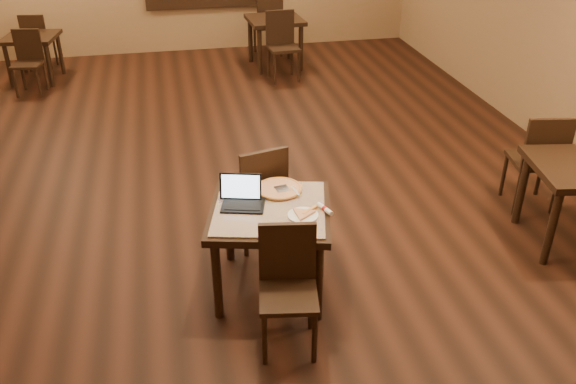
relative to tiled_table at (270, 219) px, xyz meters
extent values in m
plane|color=black|center=(-0.22, 1.97, -0.66)|extent=(10.00, 10.00, 0.00)
cube|color=#8B6347|center=(3.78, 1.97, 0.84)|extent=(0.02, 10.00, 3.00)
cylinder|color=black|center=(-0.46, -0.28, -0.31)|extent=(0.07, 0.07, 0.71)
cylinder|color=black|center=(-0.28, 0.46, -0.31)|extent=(0.07, 0.07, 0.71)
cylinder|color=black|center=(0.28, -0.46, -0.31)|extent=(0.07, 0.07, 0.71)
cylinder|color=black|center=(0.46, 0.28, -0.31)|extent=(0.07, 0.07, 0.71)
cube|color=black|center=(0.00, 0.00, 0.06)|extent=(1.11, 1.11, 0.06)
cube|color=#1D179B|center=(0.00, 0.00, 0.09)|extent=(1.02, 1.02, 0.02)
cylinder|color=black|center=(-0.20, -0.84, -0.44)|extent=(0.04, 0.04, 0.43)
cylinder|color=black|center=(-0.14, -0.50, -0.44)|extent=(0.04, 0.04, 0.43)
cylinder|color=black|center=(0.14, -0.90, -0.44)|extent=(0.04, 0.04, 0.43)
cylinder|color=black|center=(0.20, -0.56, -0.44)|extent=(0.04, 0.04, 0.43)
cube|color=black|center=(0.00, -0.70, -0.21)|extent=(0.46, 0.46, 0.04)
cube|color=black|center=(0.03, -0.52, 0.04)|extent=(0.41, 0.10, 0.46)
cylinder|color=black|center=(0.14, 0.92, -0.43)|extent=(0.04, 0.04, 0.46)
cylinder|color=black|center=(0.22, 0.56, -0.43)|extent=(0.04, 0.04, 0.46)
cylinder|color=black|center=(-0.22, 0.84, -0.43)|extent=(0.04, 0.04, 0.46)
cylinder|color=black|center=(-0.14, 0.48, -0.43)|extent=(0.04, 0.04, 0.46)
cube|color=black|center=(0.00, 0.70, -0.18)|extent=(0.52, 0.52, 0.04)
cube|color=black|center=(0.05, 0.51, 0.09)|extent=(0.43, 0.14, 0.49)
cube|color=black|center=(-0.20, 0.05, 0.11)|extent=(0.37, 0.30, 0.02)
cube|color=black|center=(-0.20, 0.16, 0.22)|extent=(0.33, 0.13, 0.22)
cube|color=#C9E3FF|center=(-0.20, 0.16, 0.22)|extent=(0.30, 0.11, 0.19)
cylinder|color=white|center=(0.22, -0.18, 0.11)|extent=(0.23, 0.23, 0.01)
cylinder|color=silver|center=(0.12, 0.24, 0.11)|extent=(0.34, 0.34, 0.01)
cylinder|color=beige|center=(0.12, 0.24, 0.12)|extent=(0.36, 0.36, 0.02)
torus|color=#CC8741|center=(0.12, 0.24, 0.12)|extent=(0.37, 0.37, 0.02)
cube|color=silver|center=(0.14, 0.22, 0.13)|extent=(0.15, 0.27, 0.01)
cylinder|color=white|center=(0.40, -0.14, 0.12)|extent=(0.10, 0.17, 0.04)
cylinder|color=#A31614|center=(0.40, -0.14, 0.12)|extent=(0.05, 0.04, 0.04)
cylinder|color=black|center=(0.81, 5.38, -0.28)|extent=(0.07, 0.07, 0.75)
cylinder|color=black|center=(0.77, 6.06, -0.28)|extent=(0.07, 0.07, 0.75)
cylinder|color=black|center=(1.49, 5.42, -0.28)|extent=(0.07, 0.07, 0.75)
cylinder|color=black|center=(1.44, 6.10, -0.28)|extent=(0.07, 0.07, 0.75)
cube|color=black|center=(1.13, 5.74, 0.10)|extent=(0.90, 0.90, 0.06)
cylinder|color=black|center=(0.95, 4.85, -0.42)|extent=(0.04, 0.04, 0.48)
cylinder|color=black|center=(0.92, 5.23, -0.42)|extent=(0.04, 0.04, 0.48)
cylinder|color=black|center=(1.33, 4.87, -0.42)|extent=(0.04, 0.04, 0.48)
cylinder|color=black|center=(1.30, 5.25, -0.42)|extent=(0.04, 0.04, 0.48)
cube|color=black|center=(1.13, 5.05, -0.16)|extent=(0.47, 0.47, 0.04)
cube|color=black|center=(1.11, 5.25, 0.11)|extent=(0.45, 0.07, 0.51)
cylinder|color=black|center=(1.30, 6.63, -0.42)|extent=(0.04, 0.04, 0.48)
cylinder|color=black|center=(1.33, 6.25, -0.42)|extent=(0.04, 0.04, 0.48)
cylinder|color=black|center=(0.92, 6.60, -0.42)|extent=(0.04, 0.04, 0.48)
cylinder|color=black|center=(0.95, 6.22, -0.42)|extent=(0.04, 0.04, 0.48)
cube|color=black|center=(1.13, 6.43, -0.16)|extent=(0.47, 0.47, 0.04)
cube|color=black|center=(1.14, 6.23, 0.11)|extent=(0.45, 0.07, 0.51)
cylinder|color=black|center=(-2.97, 5.56, -0.33)|extent=(0.07, 0.07, 0.66)
cylinder|color=black|center=(-2.87, 6.15, -0.33)|extent=(0.07, 0.07, 0.66)
cylinder|color=black|center=(-2.38, 5.46, -0.33)|extent=(0.07, 0.07, 0.66)
cylinder|color=black|center=(-2.28, 6.05, -0.33)|extent=(0.07, 0.07, 0.66)
cube|color=black|center=(-2.62, 5.81, 0.01)|extent=(0.86, 0.86, 0.06)
cylinder|color=black|center=(-2.82, 5.06, -0.45)|extent=(0.04, 0.04, 0.42)
cylinder|color=black|center=(-2.76, 5.39, -0.45)|extent=(0.04, 0.04, 0.42)
cylinder|color=black|center=(-2.48, 5.00, -0.45)|extent=(0.04, 0.04, 0.42)
cylinder|color=black|center=(-2.43, 5.34, -0.45)|extent=(0.04, 0.04, 0.42)
cube|color=black|center=(-2.62, 5.20, -0.22)|extent=(0.45, 0.45, 0.04)
cube|color=black|center=(-2.59, 5.37, 0.02)|extent=(0.39, 0.10, 0.45)
cylinder|color=black|center=(-2.43, 6.55, -0.45)|extent=(0.04, 0.04, 0.42)
cylinder|color=black|center=(-2.48, 6.22, -0.45)|extent=(0.04, 0.04, 0.42)
cylinder|color=black|center=(-2.76, 6.61, -0.45)|extent=(0.04, 0.04, 0.42)
cylinder|color=black|center=(-2.82, 6.27, -0.45)|extent=(0.04, 0.04, 0.42)
cube|color=black|center=(-2.62, 6.41, -0.22)|extent=(0.45, 0.45, 0.04)
cube|color=black|center=(-2.65, 6.24, 0.02)|extent=(0.39, 0.10, 0.45)
cylinder|color=black|center=(2.39, -0.17, -0.29)|extent=(0.07, 0.07, 0.74)
cylinder|color=black|center=(2.50, 0.49, -0.29)|extent=(0.07, 0.07, 0.74)
cylinder|color=black|center=(3.00, 0.95, -0.42)|extent=(0.04, 0.04, 0.47)
cylinder|color=black|center=(2.93, 0.57, -0.42)|extent=(0.04, 0.04, 0.47)
cylinder|color=black|center=(2.62, 1.01, -0.42)|extent=(0.04, 0.04, 0.47)
cylinder|color=black|center=(2.56, 0.63, -0.42)|extent=(0.04, 0.04, 0.47)
cube|color=black|center=(2.78, 0.79, -0.17)|extent=(0.51, 0.51, 0.04)
cube|color=black|center=(2.75, 0.59, 0.11)|extent=(0.44, 0.11, 0.50)
camera|label=1|loc=(-0.68, -3.96, 2.51)|focal=38.00mm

